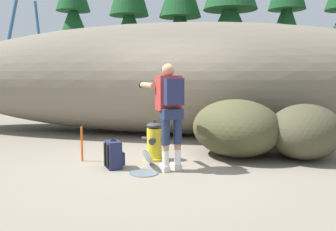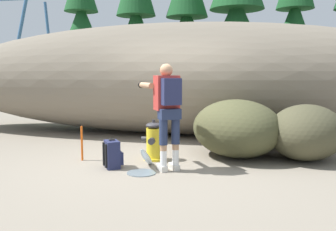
% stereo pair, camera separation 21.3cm
% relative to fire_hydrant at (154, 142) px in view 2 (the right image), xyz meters
% --- Properties ---
extents(ground_plane, '(56.00, 56.00, 0.04)m').
position_rel_fire_hydrant_xyz_m(ground_plane, '(0.12, -0.16, -0.34)').
color(ground_plane, gray).
extents(dirt_embankment, '(13.25, 3.20, 2.73)m').
position_rel_fire_hydrant_xyz_m(dirt_embankment, '(0.12, 2.88, 1.04)').
color(dirt_embankment, '#756B5B').
rests_on(dirt_embankment, ground_plane).
extents(fire_hydrant, '(0.44, 0.39, 0.71)m').
position_rel_fire_hydrant_xyz_m(fire_hydrant, '(0.00, 0.00, 0.00)').
color(fire_hydrant, yellow).
rests_on(fire_hydrant, ground_plane).
extents(hydrant_water_jet, '(0.44, 0.94, 0.50)m').
position_rel_fire_hydrant_xyz_m(hydrant_water_jet, '(0.00, -0.60, -0.20)').
color(hydrant_water_jet, silver).
rests_on(hydrant_water_jet, ground_plane).
extents(utility_worker, '(0.83, 1.03, 1.65)m').
position_rel_fire_hydrant_xyz_m(utility_worker, '(0.34, -0.57, 0.73)').
color(utility_worker, beige).
rests_on(utility_worker, ground_plane).
extents(spare_backpack, '(0.36, 0.36, 0.47)m').
position_rel_fire_hydrant_xyz_m(spare_backpack, '(-0.53, -0.64, -0.11)').
color(spare_backpack, '#23284C').
rests_on(spare_backpack, ground_plane).
extents(boulder_large, '(2.15, 2.28, 1.04)m').
position_rel_fire_hydrant_xyz_m(boulder_large, '(1.42, 0.54, 0.20)').
color(boulder_large, '#45452A').
rests_on(boulder_large, ground_plane).
extents(boulder_mid, '(1.83, 1.92, 0.97)m').
position_rel_fire_hydrant_xyz_m(boulder_mid, '(2.61, 0.47, 0.16)').
color(boulder_mid, '#46442E').
rests_on(boulder_mid, ground_plane).
extents(boulder_small, '(1.25, 1.37, 0.63)m').
position_rel_fire_hydrant_xyz_m(boulder_small, '(1.95, 1.54, -0.01)').
color(boulder_small, '#47412D').
rests_on(boulder_small, ground_plane).
extents(boulder_outlier, '(0.98, 1.01, 0.54)m').
position_rel_fire_hydrant_xyz_m(boulder_outlier, '(2.85, 1.47, -0.05)').
color(boulder_outlier, '#3D3933').
rests_on(boulder_outlier, ground_plane).
extents(pine_tree_far_left, '(2.20, 2.20, 6.47)m').
position_rel_fire_hydrant_xyz_m(pine_tree_far_left, '(-5.09, 8.79, 3.38)').
color(pine_tree_far_left, '#47331E').
rests_on(pine_tree_far_left, ground_plane).
extents(pine_tree_left, '(2.35, 2.35, 6.35)m').
position_rel_fire_hydrant_xyz_m(pine_tree_left, '(-2.43, 7.84, 2.95)').
color(pine_tree_left, '#47331E').
rests_on(pine_tree_left, ground_plane).
extents(pine_tree_center, '(2.48, 2.48, 6.14)m').
position_rel_fire_hydrant_xyz_m(pine_tree_center, '(-0.46, 8.03, 2.89)').
color(pine_tree_center, '#47331E').
rests_on(pine_tree_center, ground_plane).
extents(pine_tree_right, '(2.98, 2.98, 6.45)m').
position_rel_fire_hydrant_xyz_m(pine_tree_right, '(1.41, 7.33, 2.97)').
color(pine_tree_right, '#47331E').
rests_on(pine_tree_right, ground_plane).
extents(pine_tree_far_right, '(2.22, 2.22, 6.61)m').
position_rel_fire_hydrant_xyz_m(pine_tree_far_right, '(3.63, 8.92, 3.20)').
color(pine_tree_far_right, '#47331E').
rests_on(pine_tree_far_right, ground_plane).
extents(survey_stake, '(0.04, 0.04, 0.60)m').
position_rel_fire_hydrant_xyz_m(survey_stake, '(-1.21, -0.26, -0.02)').
color(survey_stake, '#E55914').
rests_on(survey_stake, ground_plane).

